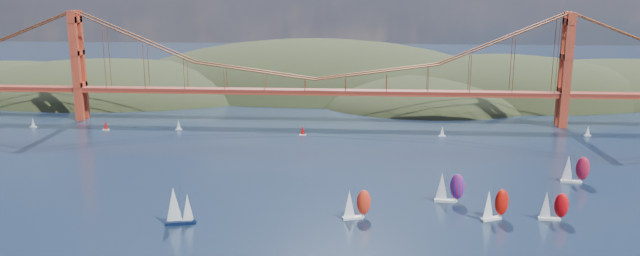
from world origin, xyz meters
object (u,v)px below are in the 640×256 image
at_px(racer_1, 495,204).
at_px(racer_0, 356,204).
at_px(sloop_navy, 178,206).
at_px(racer_2, 553,206).
at_px(racer_3, 575,169).
at_px(racer_rwb, 449,187).

bearing_deg(racer_1, racer_0, 157.64).
bearing_deg(sloop_navy, racer_0, -3.68).
bearing_deg(racer_2, racer_3, 68.86).
height_order(sloop_navy, racer_2, sloop_navy).
height_order(racer_2, racer_rwb, racer_rwb).
bearing_deg(racer_rwb, racer_0, -146.67).
distance_m(racer_1, racer_rwb, 18.43).
bearing_deg(racer_rwb, sloop_navy, -159.11).
height_order(racer_0, racer_3, racer_3).
bearing_deg(sloop_navy, racer_2, -6.97).
xyz_separation_m(racer_1, racer_2, (17.08, 0.72, -0.36)).
bearing_deg(racer_3, racer_1, -127.00).
bearing_deg(racer_0, racer_1, -15.57).
relative_size(sloop_navy, racer_1, 1.21).
bearing_deg(racer_0, racer_rwb, 10.98).
xyz_separation_m(sloop_navy, racer_0, (51.19, 8.18, -0.88)).
relative_size(racer_0, racer_2, 1.03).
xyz_separation_m(sloop_navy, racer_1, (91.89, 10.32, -0.65)).
bearing_deg(racer_3, sloop_navy, -153.39).
bearing_deg(racer_2, racer_0, -172.45).
xyz_separation_m(racer_1, racer_rwb, (-11.42, 14.46, 0.17)).
height_order(racer_1, racer_2, racer_1).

